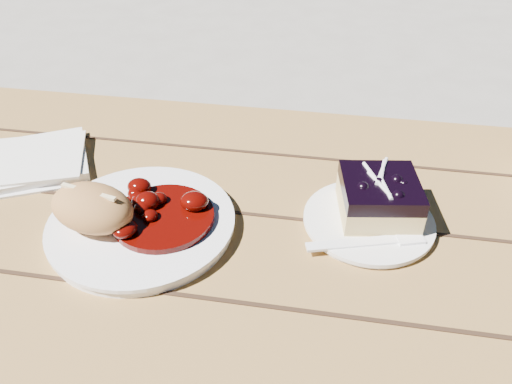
% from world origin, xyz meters
% --- Properties ---
extents(picnic_table, '(2.00, 1.55, 0.75)m').
position_xyz_m(picnic_table, '(0.00, -0.00, 0.59)').
color(picnic_table, brown).
rests_on(picnic_table, ground).
extents(main_plate, '(0.25, 0.25, 0.02)m').
position_xyz_m(main_plate, '(-0.23, 0.03, 0.76)').
color(main_plate, white).
rests_on(main_plate, picnic_table).
extents(goulash_stew, '(0.14, 0.14, 0.04)m').
position_xyz_m(goulash_stew, '(-0.20, 0.03, 0.79)').
color(goulash_stew, '#440502').
rests_on(goulash_stew, main_plate).
extents(bread_roll, '(0.13, 0.10, 0.06)m').
position_xyz_m(bread_roll, '(-0.28, 0.01, 0.80)').
color(bread_roll, '#AA7641').
rests_on(bread_roll, main_plate).
extents(dessert_plate, '(0.17, 0.17, 0.01)m').
position_xyz_m(dessert_plate, '(0.08, 0.09, 0.76)').
color(dessert_plate, white).
rests_on(dessert_plate, picnic_table).
extents(blueberry_cake, '(0.12, 0.12, 0.06)m').
position_xyz_m(blueberry_cake, '(0.09, 0.10, 0.79)').
color(blueberry_cake, '#D4BA73').
rests_on(blueberry_cake, dessert_plate).
extents(fork_dessert, '(0.16, 0.07, 0.00)m').
position_xyz_m(fork_dessert, '(0.06, 0.03, 0.76)').
color(fork_dessert, white).
rests_on(fork_dessert, dessert_plate).
extents(napkin_stack, '(0.20, 0.20, 0.01)m').
position_xyz_m(napkin_stack, '(-0.45, 0.15, 0.76)').
color(napkin_stack, white).
rests_on(napkin_stack, picnic_table).
extents(fork_table, '(0.16, 0.09, 0.00)m').
position_xyz_m(fork_table, '(-0.44, 0.07, 0.75)').
color(fork_table, white).
rests_on(fork_table, picnic_table).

